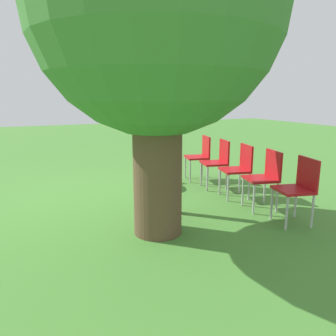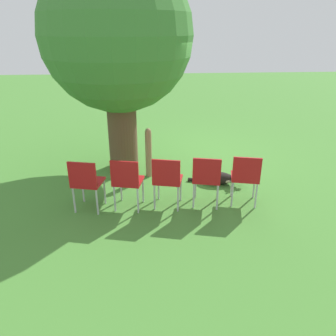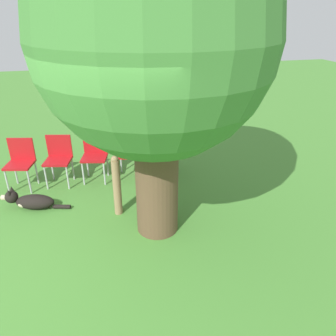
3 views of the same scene
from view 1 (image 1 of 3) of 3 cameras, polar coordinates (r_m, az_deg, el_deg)
ground_plane at (r=5.24m, az=-11.41°, el=-6.30°), size 30.00×30.00×0.00m
oak_tree at (r=3.93m, az=-2.03°, el=25.63°), size 2.81×2.81×4.01m
dog at (r=6.13m, az=0.04°, el=-2.02°), size 0.44×1.06×0.37m
fence_post at (r=4.65m, az=1.65°, el=-2.05°), size 0.12×0.12×0.98m
red_chair_0 at (r=6.56m, az=5.68°, el=2.42°), size 0.51×0.52×0.88m
red_chair_1 at (r=6.03m, az=8.71°, el=1.44°), size 0.51×0.52×0.88m
red_chair_2 at (r=5.52m, az=12.32°, el=0.28°), size 0.51×0.52×0.88m
red_chair_3 at (r=5.04m, az=16.63°, el=-1.12°), size 0.51×0.52×0.88m
red_chair_4 at (r=4.60m, az=21.81°, el=-2.79°), size 0.51×0.52×0.88m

